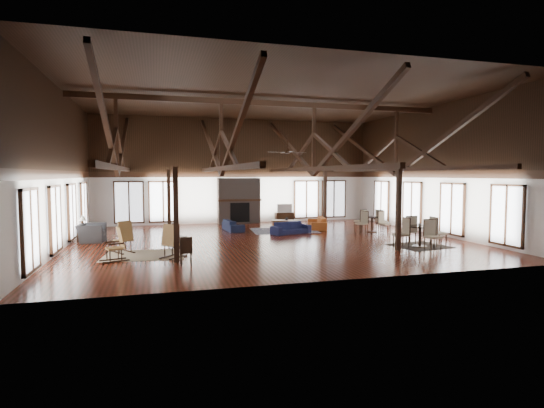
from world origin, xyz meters
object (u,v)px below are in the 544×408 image
object	(u,v)px
sofa_navy_front	(291,228)
sofa_navy_left	(233,225)
cafe_table_far	(372,221)
cafe_table_near	(420,232)
tv_console	(284,217)
coffee_table	(285,221)
armchair	(92,233)
sofa_orange	(317,223)

from	to	relation	value
sofa_navy_front	sofa_navy_left	bearing A→B (deg)	125.83
sofa_navy_left	cafe_table_far	size ratio (longest dim) A/B	0.92
cafe_table_near	tv_console	distance (m)	10.10
cafe_table_near	sofa_navy_front	bearing A→B (deg)	127.74
sofa_navy_left	coffee_table	world-z (taller)	sofa_navy_left
sofa_navy_left	coffee_table	bearing A→B (deg)	-105.16
sofa_navy_left	armchair	world-z (taller)	armchair
sofa_navy_front	coffee_table	size ratio (longest dim) A/B	1.30
cafe_table_far	tv_console	xyz separation A→B (m)	(-2.82, 5.42, -0.25)
sofa_navy_left	cafe_table_far	world-z (taller)	cafe_table_far
cafe_table_far	sofa_navy_front	bearing A→B (deg)	173.99
cafe_table_far	cafe_table_near	bearing A→B (deg)	-94.23
armchair	cafe_table_near	bearing A→B (deg)	-106.62
armchair	cafe_table_near	xyz separation A→B (m)	(12.45, -4.62, 0.19)
sofa_orange	armchair	bearing A→B (deg)	-66.46
armchair	sofa_orange	bearing A→B (deg)	-77.18
sofa_navy_left	tv_console	world-z (taller)	tv_console
sofa_orange	cafe_table_far	bearing A→B (deg)	61.33
cafe_table_far	tv_console	size ratio (longest dim) A/B	1.86
coffee_table	armchair	size ratio (longest dim) A/B	1.26
cafe_table_far	sofa_orange	bearing A→B (deg)	136.86
coffee_table	tv_console	distance (m)	3.83
coffee_table	armchair	world-z (taller)	armchair
coffee_table	cafe_table_far	distance (m)	4.30
coffee_table	sofa_navy_left	bearing A→B (deg)	-169.24
sofa_navy_front	cafe_table_near	bearing A→B (deg)	-69.92
armchair	tv_console	world-z (taller)	armchair
sofa_orange	armchair	world-z (taller)	armchair
sofa_orange	tv_console	xyz separation A→B (m)	(-0.72, 3.46, -0.02)
sofa_navy_left	coffee_table	size ratio (longest dim) A/B	1.26
coffee_table	cafe_table_near	world-z (taller)	cafe_table_near
sofa_navy_front	cafe_table_far	world-z (taller)	cafe_table_far
sofa_navy_left	armchair	xyz separation A→B (m)	(-6.30, -1.98, 0.11)
coffee_table	cafe_table_far	size ratio (longest dim) A/B	0.73
coffee_table	cafe_table_far	bearing A→B (deg)	-2.75
coffee_table	cafe_table_far	xyz separation A→B (m)	(3.92, -1.76, 0.07)
coffee_table	armchair	bearing A→B (deg)	-149.02
sofa_orange	tv_console	world-z (taller)	sofa_orange
sofa_navy_front	armchair	world-z (taller)	armchair
sofa_navy_left	sofa_orange	xyz separation A→B (m)	(4.38, -0.27, 0.02)
sofa_navy_front	cafe_table_far	xyz separation A→B (m)	(4.03, -0.42, 0.24)
coffee_table	tv_console	world-z (taller)	tv_console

